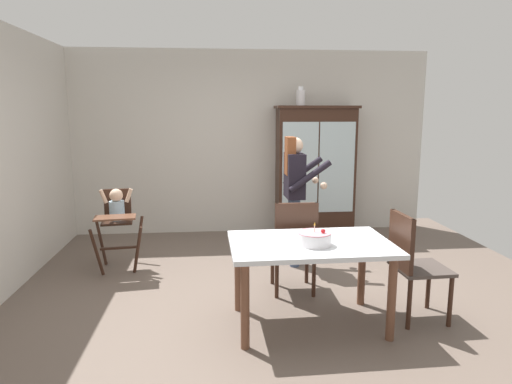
{
  "coord_description": "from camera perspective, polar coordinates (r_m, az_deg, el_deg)",
  "views": [
    {
      "loc": [
        -0.56,
        -4.14,
        1.83
      ],
      "look_at": [
        -0.1,
        0.7,
        0.95
      ],
      "focal_mm": 31.71,
      "sensor_mm": 36.0,
      "label": 1
    }
  ],
  "objects": [
    {
      "name": "adult_person",
      "position": [
        5.32,
        4.94,
        0.89
      ],
      "size": [
        0.5,
        0.48,
        1.53
      ],
      "rotation": [
        0.0,
        0.0,
        1.58
      ],
      "color": "#3D4C6B",
      "rests_on": "ground_plane"
    },
    {
      "name": "china_cabinet",
      "position": [
        6.73,
        7.46,
        2.71
      ],
      "size": [
        1.18,
        0.48,
        1.9
      ],
      "color": "#382116",
      "rests_on": "ground_plane"
    },
    {
      "name": "ceramic_vase",
      "position": [
        6.63,
        5.65,
        11.82
      ],
      "size": [
        0.13,
        0.13,
        0.27
      ],
      "color": "white",
      "rests_on": "china_cabinet"
    },
    {
      "name": "wall_back",
      "position": [
        6.81,
        -0.74,
        6.23
      ],
      "size": [
        5.32,
        0.06,
        2.7
      ],
      "primitive_type": "cube",
      "color": "beige",
      "rests_on": "ground_plane"
    },
    {
      "name": "dining_chair_right_end",
      "position": [
        4.2,
        18.94,
        -7.99
      ],
      "size": [
        0.46,
        0.46,
        0.96
      ],
      "rotation": [
        0.0,
        0.0,
        1.61
      ],
      "color": "#382116",
      "rests_on": "ground_plane"
    },
    {
      "name": "ground_plane",
      "position": [
        4.56,
        2.09,
        -13.4
      ],
      "size": [
        6.24,
        6.24,
        0.0
      ],
      "primitive_type": "plane",
      "color": "#66564C"
    },
    {
      "name": "birthday_cake",
      "position": [
        3.76,
        7.37,
        -5.84
      ],
      "size": [
        0.28,
        0.28,
        0.19
      ],
      "color": "white",
      "rests_on": "dining_table"
    },
    {
      "name": "high_chair_with_toddler",
      "position": [
        5.44,
        -17.12,
        -2.69
      ],
      "size": [
        0.64,
        0.74,
        0.95
      ],
      "rotation": [
        0.0,
        0.0,
        0.13
      ],
      "color": "#382116",
      "rests_on": "ground_plane"
    },
    {
      "name": "dining_table",
      "position": [
        3.89,
        6.86,
        -7.72
      ],
      "size": [
        1.37,
        0.9,
        0.74
      ],
      "color": "silver",
      "rests_on": "ground_plane"
    },
    {
      "name": "dining_chair_far_side",
      "position": [
        4.52,
        4.88,
        -6.16
      ],
      "size": [
        0.45,
        0.45,
        0.96
      ],
      "rotation": [
        0.0,
        0.0,
        3.13
      ],
      "color": "#382116",
      "rests_on": "ground_plane"
    }
  ]
}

